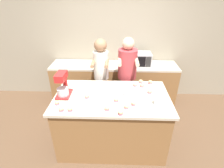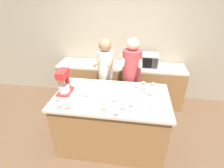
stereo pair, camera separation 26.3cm
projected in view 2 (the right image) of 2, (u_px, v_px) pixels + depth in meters
ground_plane at (112, 141)px, 3.13m from camera, size 16.00×16.00×0.00m
back_wall at (123, 42)px, 3.97m from camera, size 10.00×0.06×2.70m
island_counter at (112, 120)px, 2.90m from camera, size 1.76×1.01×0.96m
back_counter at (120, 83)px, 4.09m from camera, size 2.80×0.60×0.92m
person_left at (106, 77)px, 3.39m from camera, size 0.30×0.48×1.65m
person_right at (131, 80)px, 3.33m from camera, size 0.36×0.51×1.68m
stand_mixer at (64, 83)px, 2.69m from camera, size 0.20×0.30×0.38m
mixing_bowl at (130, 91)px, 2.66m from camera, size 0.27×0.27×0.14m
baking_tray at (114, 87)px, 2.89m from camera, size 0.38×0.23×0.04m
microwave_oven at (145, 60)px, 3.73m from camera, size 0.55×0.34×0.28m
drinking_glass at (155, 104)px, 2.39m from camera, size 0.08×0.08×0.12m
cupcake_0 at (57, 99)px, 2.54m from camera, size 0.07×0.07×0.06m
cupcake_1 at (104, 108)px, 2.35m from camera, size 0.07×0.07×0.06m
cupcake_2 at (153, 84)px, 2.95m from camera, size 0.07×0.07×0.06m
cupcake_3 at (59, 106)px, 2.40m from camera, size 0.07×0.07×0.06m
cupcake_4 at (68, 106)px, 2.39m from camera, size 0.07×0.07×0.06m
cupcake_5 at (144, 83)px, 2.98m from camera, size 0.07×0.07×0.06m
cupcake_6 at (115, 100)px, 2.53m from camera, size 0.07×0.07×0.06m
cupcake_7 at (86, 95)px, 2.65m from camera, size 0.07×0.07×0.06m
cupcake_8 at (144, 87)px, 2.85m from camera, size 0.07×0.07×0.06m
cupcake_9 at (131, 105)px, 2.42m from camera, size 0.07×0.07×0.06m
cupcake_10 at (116, 113)px, 2.26m from camera, size 0.07×0.07×0.06m
cupcake_11 at (150, 94)px, 2.67m from camera, size 0.07×0.07×0.06m
cupcake_12 at (137, 86)px, 2.89m from camera, size 0.07×0.07×0.06m
cupcake_13 at (123, 107)px, 2.36m from camera, size 0.07×0.07×0.06m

